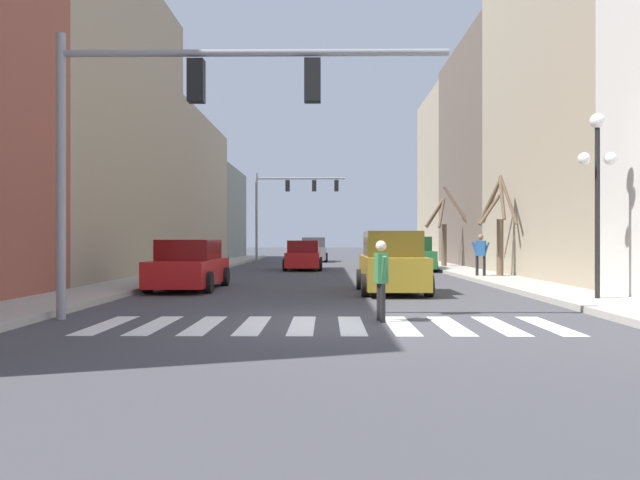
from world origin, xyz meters
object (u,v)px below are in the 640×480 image
at_px(pedestrian_waiting_at_curb, 381,274).
at_px(street_tree_right_near, 444,230).
at_px(car_driving_away_lane, 381,250).
at_px(traffic_signal_far, 289,196).
at_px(car_parked_left_far, 314,250).
at_px(car_at_intersection, 190,266).
at_px(street_tree_left_far, 498,224).
at_px(street_lamp_right_corner, 597,168).
at_px(car_parked_right_near, 303,256).
at_px(pedestrian_on_right_sidewalk, 481,251).
at_px(traffic_signal_near, 181,108).
at_px(car_driving_toward_lane, 411,255).
at_px(car_parked_left_near, 392,264).

xyz_separation_m(pedestrian_waiting_at_curb, street_tree_right_near, (5.40, 22.17, 1.22)).
xyz_separation_m(car_driving_away_lane, pedestrian_waiting_at_curb, (-3.26, -37.44, 0.15)).
height_order(traffic_signal_far, car_parked_left_far, traffic_signal_far).
relative_size(car_driving_away_lane, car_parked_left_far, 1.16).
relative_size(car_at_intersection, street_tree_left_far, 1.22).
relative_size(traffic_signal_far, street_lamp_right_corner, 1.50).
bearing_deg(car_at_intersection, car_parked_right_near, -13.71).
distance_m(traffic_signal_far, pedestrian_on_right_sidewalk, 23.77).
relative_size(pedestrian_on_right_sidewalk, street_tree_left_far, 0.41).
distance_m(traffic_signal_far, pedestrian_waiting_at_curb, 35.00).
bearing_deg(car_parked_left_far, car_parked_right_near, -1.33).
xyz_separation_m(car_at_intersection, car_parked_left_far, (3.43, 25.22, 0.07)).
relative_size(car_parked_right_near, pedestrian_waiting_at_curb, 2.91).
bearing_deg(pedestrian_on_right_sidewalk, car_parked_right_near, 157.12).
xyz_separation_m(traffic_signal_far, car_driving_away_lane, (7.11, 2.87, -4.11)).
relative_size(car_parked_left_far, street_tree_left_far, 1.04).
distance_m(traffic_signal_near, car_at_intersection, 8.42).
relative_size(traffic_signal_near, car_parked_right_near, 1.71).
distance_m(car_driving_toward_lane, pedestrian_waiting_at_curb, 20.10).
relative_size(car_parked_left_far, street_tree_right_near, 0.95).
height_order(car_parked_right_near, street_tree_left_far, street_tree_left_far).
xyz_separation_m(street_lamp_right_corner, car_parked_left_near, (-4.65, 3.25, -2.48)).
bearing_deg(street_lamp_right_corner, pedestrian_waiting_at_curb, -149.63).
bearing_deg(street_tree_right_near, car_at_intersection, -126.96).
relative_size(street_lamp_right_corner, pedestrian_on_right_sidewalk, 2.74).
relative_size(car_parked_right_near, car_at_intersection, 0.92).
relative_size(traffic_signal_near, street_tree_right_near, 1.76).
bearing_deg(street_tree_right_near, pedestrian_on_right_sidewalk, -91.96).
bearing_deg(car_parked_left_far, street_lamp_right_corner, 14.17).
height_order(car_driving_away_lane, car_parked_left_far, car_parked_left_far).
relative_size(car_parked_left_near, car_at_intersection, 0.86).
bearing_deg(street_lamp_right_corner, car_parked_left_far, 104.17).
relative_size(traffic_signal_far, street_tree_left_far, 1.68).
relative_size(traffic_signal_near, street_tree_left_far, 1.93).
relative_size(car_parked_left_far, pedestrian_on_right_sidewalk, 2.54).
xyz_separation_m(traffic_signal_far, car_parked_left_near, (4.75, -28.07, -4.04)).
distance_m(car_driving_away_lane, pedestrian_waiting_at_curb, 37.58).
height_order(car_parked_right_near, pedestrian_waiting_at_curb, pedestrian_waiting_at_curb).
relative_size(traffic_signal_far, car_driving_toward_lane, 1.42).
height_order(car_parked_left_near, street_tree_left_far, street_tree_left_far).
xyz_separation_m(traffic_signal_near, pedestrian_on_right_sidewalk, (9.00, 12.60, -3.03)).
bearing_deg(car_parked_right_near, traffic_signal_far, -173.44).
bearing_deg(car_parked_right_near, pedestrian_waiting_at_curb, 6.23).
bearing_deg(street_tree_left_far, car_at_intersection, -155.83).
xyz_separation_m(car_at_intersection, car_driving_toward_lane, (8.69, 12.03, 0.07)).
bearing_deg(car_parked_right_near, car_at_intersection, -13.71).
distance_m(car_parked_left_near, car_driving_away_lane, 31.03).
height_order(car_parked_left_far, pedestrian_on_right_sidewalk, pedestrian_on_right_sidewalk).
xyz_separation_m(car_parked_right_near, pedestrian_on_right_sidewalk, (7.34, -7.85, 0.40)).
height_order(pedestrian_waiting_at_curb, street_tree_left_far, street_tree_left_far).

